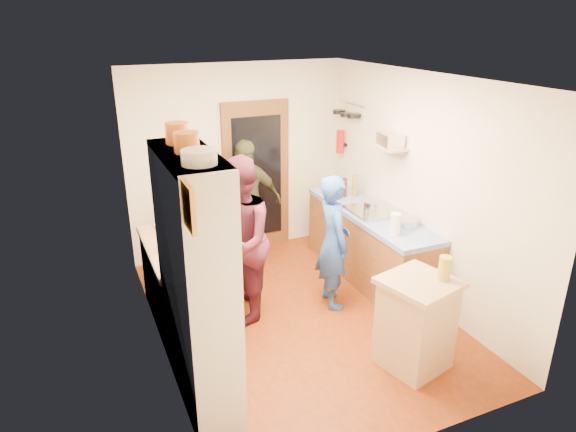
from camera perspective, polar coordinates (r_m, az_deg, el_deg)
floor at (r=5.86m, az=1.25°, el=-11.16°), size 3.00×4.00×0.02m
ceiling at (r=4.97m, az=1.49°, el=15.23°), size 3.00×4.00×0.02m
wall_back at (r=7.06m, az=-5.59°, el=6.13°), size 3.00×0.02×2.60m
wall_front at (r=3.73m, az=14.70°, el=-8.98°), size 3.00×0.02×2.60m
wall_left at (r=4.87m, az=-14.95°, el=-1.58°), size 0.02×4.00×2.60m
wall_right at (r=6.04m, az=14.47°, el=2.91°), size 0.02×4.00×2.60m
door_frame at (r=7.17m, az=-3.52°, el=4.35°), size 0.95×0.06×2.10m
door_glass at (r=7.14m, az=-3.42°, el=4.27°), size 0.70×0.02×1.70m
hutch_body at (r=4.28m, az=-10.09°, el=-7.46°), size 0.40×1.20×2.20m
hutch_top_shelf at (r=3.88m, az=-11.11°, el=6.66°), size 0.40×1.14×0.04m
plate_stack at (r=3.53m, az=-9.85°, el=6.48°), size 0.24×0.24×0.10m
orange_pot_a at (r=3.86m, az=-11.22°, el=8.04°), size 0.19×0.19×0.15m
orange_pot_b at (r=4.15m, az=-12.20°, el=8.99°), size 0.19×0.19×0.17m
left_counter_base at (r=5.69m, az=-11.80°, el=-7.62°), size 0.60×1.40×0.85m
left_counter_top at (r=5.50m, az=-12.15°, el=-3.50°), size 0.64×1.44×0.05m
toaster at (r=5.05m, az=-10.58°, el=-4.31°), size 0.24×0.17×0.17m
kettle at (r=5.33m, az=-12.51°, el=-2.89°), size 0.20×0.20×0.19m
orange_bowl at (r=5.55m, az=-11.58°, el=-2.37°), size 0.24×0.24×0.10m
chopping_board at (r=6.02m, az=-13.19°, el=-0.97°), size 0.31×0.24×0.02m
right_counter_base at (r=6.56m, az=8.98°, el=-3.43°), size 0.60×2.20×0.84m
right_counter_top at (r=6.39m, az=9.21°, el=0.24°), size 0.62×2.22×0.06m
hob at (r=6.34m, az=9.41°, el=0.55°), size 0.55×0.58×0.04m
pot_on_hob at (r=6.26m, az=9.27°, el=1.06°), size 0.19×0.19×0.12m
bottle_a at (r=6.72m, az=5.59°, el=3.13°), size 0.08×0.08×0.31m
bottle_b at (r=6.84m, az=6.30°, el=3.18°), size 0.08×0.08×0.25m
bottle_c at (r=6.85m, az=7.45°, el=3.38°), size 0.09×0.09×0.30m
paper_towel at (r=5.71m, az=11.84°, el=-0.89°), size 0.13×0.13×0.25m
mixing_bowl at (r=5.99m, az=12.91°, el=-0.64°), size 0.30×0.30×0.11m
island_base at (r=5.06m, az=13.96°, el=-11.74°), size 0.67×0.67×0.86m
island_top at (r=4.83m, az=14.43°, el=-7.20°), size 0.76×0.76×0.05m
cutting_board at (r=4.82m, az=13.61°, el=-7.07°), size 0.41×0.36×0.02m
oil_jar at (r=4.84m, az=17.02°, el=-5.57°), size 0.14×0.14×0.23m
pan_rail at (r=7.06m, az=7.06°, el=12.30°), size 0.02×0.65×0.02m
pan_hang_a at (r=6.91m, az=7.32°, el=10.99°), size 0.18×0.18×0.05m
pan_hang_b at (r=7.08m, az=6.47°, el=11.11°), size 0.16×0.16×0.05m
pan_hang_c at (r=7.25m, az=5.68°, el=11.46°), size 0.17×0.17×0.05m
wall_shelf at (r=6.20m, az=11.25°, el=7.49°), size 0.26×0.42×0.03m
radio at (r=6.18m, az=11.31°, el=8.30°), size 0.26×0.33×0.15m
ext_bracket at (r=7.33m, az=6.22°, el=7.88°), size 0.06×0.10×0.04m
fire_extinguisher at (r=7.29m, az=5.82°, el=8.22°), size 0.11×0.11×0.32m
picture_frame at (r=3.18m, az=-10.98°, el=0.98°), size 0.03×0.25×0.30m
person_hob at (r=5.76m, az=5.42°, el=-2.95°), size 0.46×0.62×1.56m
person_left at (r=5.49m, az=-5.23°, el=-2.64°), size 0.95×1.07×1.83m
person_back at (r=6.70m, az=-4.69°, el=1.31°), size 1.01×0.42×1.71m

